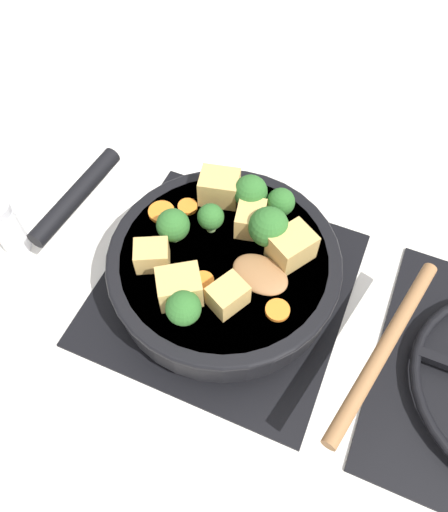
# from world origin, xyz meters

# --- Properties ---
(ground_plane) EXTENTS (2.40, 2.40, 0.00)m
(ground_plane) POSITION_xyz_m (0.00, 0.00, 0.00)
(ground_plane) COLOR white
(front_burner_grate) EXTENTS (0.31, 0.31, 0.03)m
(front_burner_grate) POSITION_xyz_m (0.00, 0.00, 0.01)
(front_burner_grate) COLOR black
(front_burner_grate) RESTS_ON ground_plane
(skillet_pan) EXTENTS (0.28, 0.38, 0.05)m
(skillet_pan) POSITION_xyz_m (-0.00, -0.00, 0.06)
(skillet_pan) COLOR black
(skillet_pan) RESTS_ON front_burner_grate
(wooden_spoon) EXTENTS (0.24, 0.22, 0.02)m
(wooden_spoon) POSITION_xyz_m (0.03, 0.14, 0.08)
(wooden_spoon) COLOR olive
(wooden_spoon) RESTS_ON skillet_pan
(tofu_cube_center_large) EXTENTS (0.05, 0.04, 0.03)m
(tofu_cube_center_large) POSITION_xyz_m (-0.05, 0.01, 0.09)
(tofu_cube_center_large) COLOR tan
(tofu_cube_center_large) RESTS_ON skillet_pan
(tofu_cube_near_handle) EXTENTS (0.06, 0.06, 0.04)m
(tofu_cube_near_handle) POSITION_xyz_m (-0.03, 0.07, 0.10)
(tofu_cube_near_handle) COLOR tan
(tofu_cube_near_handle) RESTS_ON skillet_pan
(tofu_cube_east_chunk) EXTENTS (0.06, 0.06, 0.04)m
(tofu_cube_east_chunk) POSITION_xyz_m (0.07, -0.02, 0.10)
(tofu_cube_east_chunk) COLOR tan
(tofu_cube_east_chunk) RESTS_ON skillet_pan
(tofu_cube_west_chunk) EXTENTS (0.05, 0.05, 0.03)m
(tofu_cube_west_chunk) POSITION_xyz_m (0.06, 0.03, 0.09)
(tofu_cube_west_chunk) COLOR tan
(tofu_cube_west_chunk) RESTS_ON skillet_pan
(tofu_cube_back_piece) EXTENTS (0.05, 0.06, 0.04)m
(tofu_cube_back_piece) POSITION_xyz_m (-0.08, -0.04, 0.10)
(tofu_cube_back_piece) COLOR tan
(tofu_cube_back_piece) RESTS_ON skillet_pan
(tofu_cube_front_piece) EXTENTS (0.05, 0.05, 0.03)m
(tofu_cube_front_piece) POSITION_xyz_m (0.04, -0.07, 0.09)
(tofu_cube_front_piece) COLOR tan
(tofu_cube_front_piece) RESTS_ON skillet_pan
(broccoli_floret_near_spoon) EXTENTS (0.04, 0.04, 0.05)m
(broccoli_floret_near_spoon) POSITION_xyz_m (-0.00, -0.06, 0.10)
(broccoli_floret_near_spoon) COLOR #709956
(broccoli_floret_near_spoon) RESTS_ON skillet_pan
(broccoli_floret_center_top) EXTENTS (0.04, 0.04, 0.05)m
(broccoli_floret_center_top) POSITION_xyz_m (-0.08, -0.00, 0.10)
(broccoli_floret_center_top) COLOR #709956
(broccoli_floret_center_top) RESTS_ON skillet_pan
(broccoli_floret_east_rim) EXTENTS (0.04, 0.04, 0.05)m
(broccoli_floret_east_rim) POSITION_xyz_m (0.09, -0.01, 0.10)
(broccoli_floret_east_rim) COLOR #709956
(broccoli_floret_east_rim) RESTS_ON skillet_pan
(broccoli_floret_west_rim) EXTENTS (0.03, 0.03, 0.04)m
(broccoli_floret_west_rim) POSITION_xyz_m (-0.03, -0.03, 0.10)
(broccoli_floret_west_rim) COLOR #709956
(broccoli_floret_west_rim) RESTS_ON skillet_pan
(broccoli_floret_north_edge) EXTENTS (0.03, 0.03, 0.04)m
(broccoli_floret_north_edge) POSITION_xyz_m (-0.08, 0.04, 0.10)
(broccoli_floret_north_edge) COLOR #709956
(broccoli_floret_north_edge) RESTS_ON skillet_pan
(broccoli_floret_south_cluster) EXTENTS (0.05, 0.05, 0.05)m
(broccoli_floret_south_cluster) POSITION_xyz_m (-0.04, 0.04, 0.11)
(broccoli_floret_south_cluster) COLOR #709956
(broccoli_floret_south_cluster) RESTS_ON skillet_pan
(carrot_slice_orange_thin) EXTENTS (0.03, 0.03, 0.01)m
(carrot_slice_orange_thin) POSITION_xyz_m (-0.03, -0.10, 0.08)
(carrot_slice_orange_thin) COLOR orange
(carrot_slice_orange_thin) RESTS_ON skillet_pan
(carrot_slice_near_center) EXTENTS (0.03, 0.03, 0.01)m
(carrot_slice_near_center) POSITION_xyz_m (0.04, 0.08, 0.08)
(carrot_slice_near_center) COLOR orange
(carrot_slice_near_center) RESTS_ON skillet_pan
(carrot_slice_edge_slice) EXTENTS (0.02, 0.02, 0.01)m
(carrot_slice_edge_slice) POSITION_xyz_m (-0.05, -0.07, 0.08)
(carrot_slice_edge_slice) COLOR orange
(carrot_slice_edge_slice) RESTS_ON skillet_pan
(carrot_slice_under_broccoli) EXTENTS (0.03, 0.03, 0.01)m
(carrot_slice_under_broccoli) POSITION_xyz_m (0.04, -0.01, 0.08)
(carrot_slice_under_broccoli) COLOR orange
(carrot_slice_under_broccoli) RESTS_ON skillet_pan
(salt_shaker) EXTENTS (0.04, 0.04, 0.09)m
(salt_shaker) POSITION_xyz_m (0.05, -0.29, 0.04)
(salt_shaker) COLOR white
(salt_shaker) RESTS_ON ground_plane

